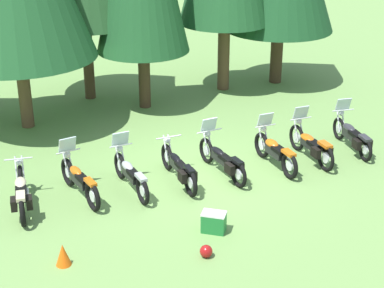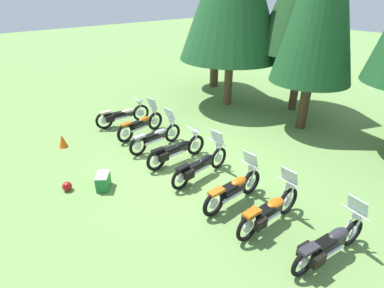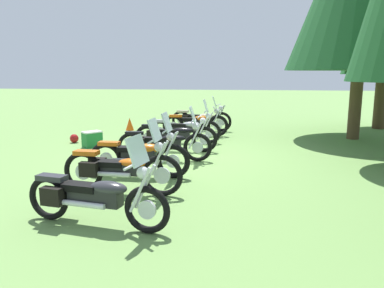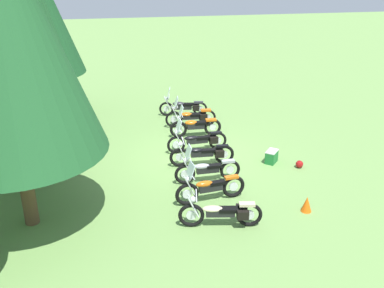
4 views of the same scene
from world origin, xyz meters
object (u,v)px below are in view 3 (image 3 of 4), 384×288
at_px(motorcycle_3, 174,136).
at_px(dropped_helmet, 74,138).
at_px(motorcycle_0, 200,119).
at_px(motorcycle_5, 140,155).
at_px(motorcycle_4, 163,143).
at_px(traffic_cone, 130,124).
at_px(motorcycle_1, 196,123).
at_px(motorcycle_2, 186,129).
at_px(picnic_cooler, 92,139).
at_px(motorcycle_7, 93,195).
at_px(motorcycle_6, 120,168).

relative_size(motorcycle_3, dropped_helmet, 8.71).
xyz_separation_m(motorcycle_0, motorcycle_5, (6.67, -0.53, 0.02)).
bearing_deg(motorcycle_4, motorcycle_0, 82.95).
xyz_separation_m(motorcycle_5, traffic_cone, (-6.37, -2.14, -0.23)).
bearing_deg(motorcycle_1, motorcycle_2, -105.77).
xyz_separation_m(picnic_cooler, dropped_helmet, (-0.60, -0.84, -0.10)).
bearing_deg(motorcycle_5, motorcycle_4, 84.51).
relative_size(motorcycle_1, motorcycle_7, 1.01).
bearing_deg(motorcycle_4, traffic_cone, 112.31).
bearing_deg(picnic_cooler, motorcycle_6, 28.16).
relative_size(motorcycle_5, traffic_cone, 4.55).
bearing_deg(motorcycle_4, motorcycle_7, -95.17).
distance_m(motorcycle_6, motorcycle_7, 1.48).
height_order(motorcycle_1, motorcycle_5, motorcycle_1).
relative_size(motorcycle_1, motorcycle_5, 1.04).
bearing_deg(motorcycle_2, picnic_cooler, -160.69).
height_order(motorcycle_1, motorcycle_7, motorcycle_1).
bearing_deg(motorcycle_2, motorcycle_4, -96.12).
distance_m(motorcycle_4, motorcycle_5, 1.51).
height_order(motorcycle_0, motorcycle_2, motorcycle_2).
distance_m(motorcycle_0, motorcycle_6, 7.84).
distance_m(motorcycle_0, dropped_helmet, 4.78).
height_order(motorcycle_3, motorcycle_7, motorcycle_7).
relative_size(motorcycle_4, traffic_cone, 4.94).
relative_size(motorcycle_6, traffic_cone, 4.69).
bearing_deg(traffic_cone, picnic_cooler, -2.31).
bearing_deg(motorcycle_1, motorcycle_5, -103.54).
relative_size(motorcycle_2, motorcycle_3, 0.96).
relative_size(motorcycle_3, motorcycle_6, 1.05).
bearing_deg(traffic_cone, motorcycle_5, 18.59).
bearing_deg(motorcycle_6, motorcycle_1, 87.37).
xyz_separation_m(motorcycle_4, motorcycle_7, (4.12, -0.15, 0.00)).
xyz_separation_m(motorcycle_1, motorcycle_3, (2.53, -0.34, -0.03)).
distance_m(motorcycle_1, motorcycle_4, 3.78).
relative_size(motorcycle_4, picnic_cooler, 3.78).
height_order(motorcycle_4, motorcycle_6, motorcycle_6).
bearing_deg(picnic_cooler, traffic_cone, 177.69).
height_order(motorcycle_0, dropped_helmet, motorcycle_0).
xyz_separation_m(motorcycle_1, traffic_cone, (-1.10, -2.70, -0.23)).
height_order(motorcycle_3, motorcycle_4, motorcycle_4).
xyz_separation_m(motorcycle_1, motorcycle_5, (5.26, -0.56, 0.00)).
bearing_deg(motorcycle_3, traffic_cone, 125.29).
height_order(motorcycle_3, picnic_cooler, motorcycle_3).
relative_size(motorcycle_0, motorcycle_2, 1.03).
relative_size(motorcycle_3, motorcycle_7, 1.05).
xyz_separation_m(motorcycle_0, motorcycle_3, (3.94, -0.30, -0.01)).
distance_m(motorcycle_6, dropped_helmet, 5.65).
bearing_deg(motorcycle_7, motorcycle_3, 98.24).
distance_m(motorcycle_1, traffic_cone, 2.93).
bearing_deg(motorcycle_1, motorcycle_0, 84.06).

